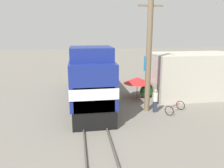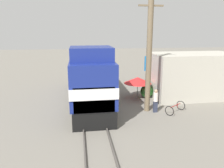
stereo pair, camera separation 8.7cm
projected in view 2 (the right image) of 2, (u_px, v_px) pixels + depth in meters
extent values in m
plane|color=slate|center=(91.00, 109.00, 17.18)|extent=(120.00, 120.00, 0.00)
cube|color=#4C4742|center=(82.00, 109.00, 17.06)|extent=(0.08, 39.30, 0.15)
cube|color=#4C4742|center=(101.00, 108.00, 17.27)|extent=(0.08, 39.30, 0.15)
cube|color=black|center=(90.00, 94.00, 19.46)|extent=(2.76, 12.79, 1.08)
cube|color=navy|center=(89.00, 72.00, 18.98)|extent=(3.00, 12.28, 2.94)
cube|color=white|center=(89.00, 75.00, 19.05)|extent=(3.04, 12.41, 0.70)
cube|color=white|center=(93.00, 96.00, 14.10)|extent=(2.55, 1.79, 1.62)
cube|color=navy|center=(91.00, 54.00, 14.84)|extent=(2.82, 2.81, 0.93)
cylinder|color=#726047|center=(149.00, 54.00, 15.88)|extent=(0.41, 0.41, 8.76)
cube|color=#726047|center=(151.00, 6.00, 15.09)|extent=(1.80, 0.12, 0.12)
cylinder|color=#4C4C4C|center=(137.00, 88.00, 19.86)|extent=(0.05, 0.05, 1.81)
cone|color=red|center=(138.00, 80.00, 19.68)|extent=(2.49, 2.49, 0.56)
cube|color=#595959|center=(152.00, 81.00, 21.79)|extent=(0.12, 0.12, 2.18)
cube|color=#1972BF|center=(153.00, 63.00, 21.37)|extent=(1.74, 0.08, 1.44)
sphere|color=#388C38|center=(147.00, 91.00, 20.16)|extent=(1.15, 1.15, 1.15)
cube|color=#2D3347|center=(155.00, 107.00, 16.49)|extent=(0.30, 0.20, 0.85)
cylinder|color=silver|center=(156.00, 97.00, 16.31)|extent=(0.34, 0.34, 0.68)
sphere|color=tan|center=(156.00, 91.00, 16.20)|extent=(0.25, 0.25, 0.25)
torus|color=black|center=(181.00, 105.00, 16.98)|extent=(0.47, 0.61, 0.72)
torus|color=black|center=(169.00, 111.00, 15.82)|extent=(0.47, 0.61, 0.72)
cube|color=#A51919|center=(176.00, 105.00, 16.35)|extent=(1.18, 0.88, 0.04)
cylinder|color=#A51919|center=(177.00, 106.00, 16.58)|extent=(0.04, 0.04, 0.30)
cube|color=#B7B2A3|center=(193.00, 75.00, 20.32)|extent=(7.81, 4.44, 4.01)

